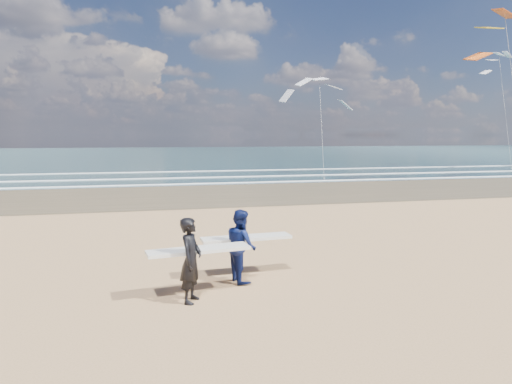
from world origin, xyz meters
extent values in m
cube|color=brown|center=(20.00, 18.00, 0.01)|extent=(220.00, 12.00, 0.01)
cube|color=#193539|center=(20.00, 72.00, 0.01)|extent=(220.00, 100.00, 0.02)
cube|color=white|center=(20.00, 22.80, 0.05)|extent=(220.00, 0.50, 0.05)
cube|color=white|center=(20.00, 27.50, 0.05)|extent=(220.00, 0.50, 0.05)
cube|color=white|center=(20.00, 34.00, 0.05)|extent=(220.00, 0.50, 0.05)
imported|color=black|center=(0.50, 0.08, 0.89)|extent=(0.65, 0.76, 1.77)
cube|color=silver|center=(0.70, 0.43, 1.01)|extent=(2.25, 0.83, 0.07)
imported|color=#0D1748|center=(1.77, 1.18, 0.86)|extent=(0.79, 0.94, 1.72)
cube|color=silver|center=(1.97, 1.53, 0.96)|extent=(2.23, 0.67, 0.07)
cube|color=slate|center=(13.14, 24.44, 0.05)|extent=(0.12, 0.12, 0.10)
cube|color=slate|center=(36.16, 30.51, 0.05)|extent=(0.12, 0.12, 0.10)
camera|label=1|loc=(-0.29, -9.11, 3.44)|focal=32.00mm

